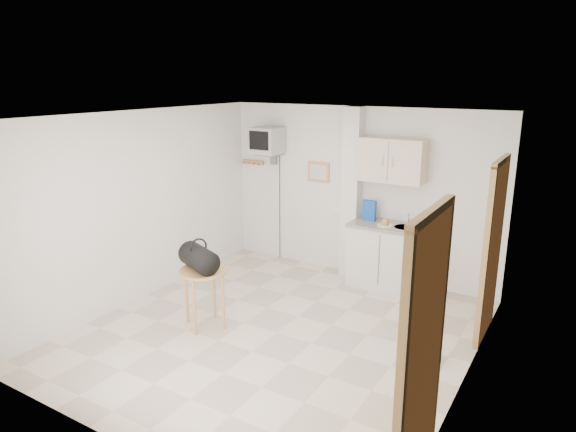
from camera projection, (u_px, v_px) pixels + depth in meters
The scene contains 7 objects.
ground at pixel (277, 333), 6.01m from camera, with size 4.50×4.50×0.00m, color beige.
room_envelope at pixel (299, 207), 5.56m from camera, with size 4.24×4.54×2.55m.
kitchenette at pixel (388, 232), 7.17m from camera, with size 1.03×0.58×2.10m.
crt_television at pixel (267, 141), 7.89m from camera, with size 0.44×0.45×2.15m.
round_table at pixel (204, 278), 6.02m from camera, with size 0.57×0.57×0.72m.
duffel_bag at pixel (199, 258), 5.95m from camera, with size 0.59×0.47×0.39m.
water_bottle at pixel (434, 349), 5.36m from camera, with size 0.11×0.11×0.34m.
Camera 1 is at (2.93, -4.58, 2.90)m, focal length 32.00 mm.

